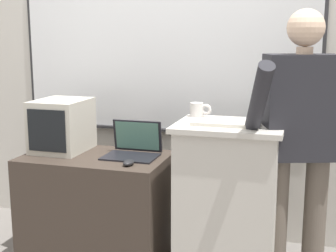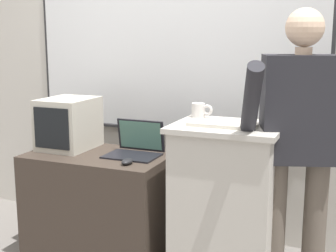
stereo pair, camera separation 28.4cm
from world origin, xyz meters
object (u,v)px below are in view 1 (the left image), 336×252
(side_desk, at_px, (97,207))
(lectern_podium, at_px, (228,202))
(crt_monitor, at_px, (62,125))
(computer_mouse_by_laptop, at_px, (129,163))
(coffee_mug, at_px, (198,110))
(laptop, at_px, (134,145))
(wireless_keyboard, at_px, (226,124))
(person_presenter, at_px, (300,133))

(side_desk, bearing_deg, lectern_podium, -1.48)
(lectern_podium, distance_m, crt_monitor, 1.21)
(lectern_podium, relative_size, crt_monitor, 2.46)
(computer_mouse_by_laptop, relative_size, coffee_mug, 0.74)
(laptop, relative_size, wireless_keyboard, 0.88)
(person_presenter, height_order, computer_mouse_by_laptop, person_presenter)
(side_desk, bearing_deg, computer_mouse_by_laptop, -28.40)
(laptop, xyz_separation_m, crt_monitor, (-0.51, -0.02, 0.11))
(laptop, height_order, computer_mouse_by_laptop, laptop)
(wireless_keyboard, bearing_deg, laptop, 164.41)
(wireless_keyboard, xyz_separation_m, crt_monitor, (-1.13, 0.15, -0.10))
(lectern_podium, distance_m, coffee_mug, 0.60)
(crt_monitor, bearing_deg, laptop, 2.57)
(person_presenter, xyz_separation_m, laptop, (-1.03, 0.08, -0.16))
(person_presenter, bearing_deg, wireless_keyboard, 174.77)
(side_desk, bearing_deg, crt_monitor, 166.51)
(lectern_podium, height_order, side_desk, lectern_podium)
(laptop, bearing_deg, person_presenter, -4.26)
(crt_monitor, distance_m, coffee_mug, 0.92)
(coffee_mug, bearing_deg, crt_monitor, -174.07)
(side_desk, relative_size, coffee_mug, 6.85)
(wireless_keyboard, bearing_deg, computer_mouse_by_laptop, -172.88)
(computer_mouse_by_laptop, height_order, coffee_mug, coffee_mug)
(coffee_mug, bearing_deg, side_desk, -165.93)
(side_desk, height_order, wireless_keyboard, wireless_keyboard)
(lectern_podium, distance_m, computer_mouse_by_laptop, 0.64)
(crt_monitor, bearing_deg, computer_mouse_by_laptop, -21.56)
(person_presenter, bearing_deg, laptop, 157.07)
(lectern_podium, bearing_deg, laptop, 170.15)
(lectern_podium, relative_size, person_presenter, 0.60)
(person_presenter, distance_m, wireless_keyboard, 0.42)
(lectern_podium, height_order, person_presenter, person_presenter)
(computer_mouse_by_laptop, bearing_deg, coffee_mug, 42.34)
(lectern_podium, bearing_deg, wireless_keyboard, -101.44)
(person_presenter, relative_size, laptop, 4.78)
(crt_monitor, bearing_deg, side_desk, -13.49)
(laptop, distance_m, wireless_keyboard, 0.68)
(computer_mouse_by_laptop, bearing_deg, laptop, 102.92)
(wireless_keyboard, relative_size, crt_monitor, 0.98)
(lectern_podium, xyz_separation_m, laptop, (-0.64, 0.11, 0.28))
(coffee_mug, bearing_deg, computer_mouse_by_laptop, -137.66)
(side_desk, height_order, person_presenter, person_presenter)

